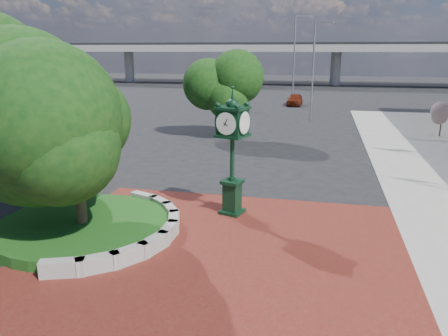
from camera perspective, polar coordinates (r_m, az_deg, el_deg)
ground at (r=14.72m, az=-0.52°, el=-10.11°), size 200.00×200.00×0.00m
plaza at (r=13.83m, az=-1.49°, el=-11.76°), size 12.00×12.00×0.04m
planter_wall at (r=15.40m, az=-10.49°, el=-8.09°), size 2.96×6.77×0.54m
grass_bed at (r=16.42m, az=-17.92°, el=-7.36°), size 6.10×6.10×0.40m
overpass at (r=83.01m, az=10.80°, el=15.13°), size 90.00×12.00×7.50m
tree_planter at (r=15.46m, az=-18.98°, el=4.82°), size 5.20×5.20×6.33m
tree_street at (r=31.89m, az=-0.16°, el=9.72°), size 4.40×4.40×5.45m
post_clock at (r=16.62m, az=1.10°, el=2.74°), size 1.23×1.23×4.92m
parked_car at (r=52.02m, az=9.23°, el=8.84°), size 1.79×4.09×1.37m
street_lamp_near at (r=40.19m, az=11.87°, el=13.14°), size 1.93×0.40×8.62m
street_lamp_far at (r=57.61m, az=9.42°, el=14.80°), size 2.32×0.52×10.35m
shrub_far at (r=36.13m, az=26.59°, el=6.15°), size 1.20×1.20×2.20m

